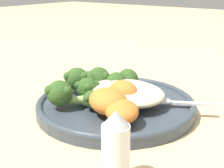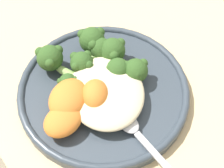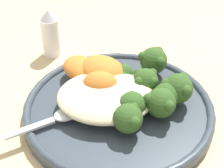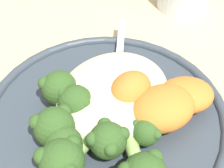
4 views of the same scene
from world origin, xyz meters
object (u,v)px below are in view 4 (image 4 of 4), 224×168
object	(u,v)px
broccoli_stalk_4	(69,154)
quinoa_mound	(113,93)
spoon	(119,57)
broccoli_stalk_1	(81,103)
broccoli_stalk_2	(64,124)
broccoli_stalk_0	(66,90)
broccoli_stalk_7	(140,126)
sweet_potato_chunk_1	(186,95)
broccoli_stalk_3	(76,135)
broccoli_stalk_5	(109,137)
broccoli_stalk_6	(141,166)
sweet_potato_chunk_2	(130,91)
plate	(105,120)
sweet_potato_chunk_0	(163,108)

from	to	relation	value
broccoli_stalk_4	quinoa_mound	bearing A→B (deg)	-173.80
spoon	broccoli_stalk_1	bearing A→B (deg)	158.16
quinoa_mound	broccoli_stalk_2	bearing A→B (deg)	-14.66
broccoli_stalk_2	spoon	distance (m)	0.13
broccoli_stalk_2	broccoli_stalk_4	xyz separation A→B (m)	(0.03, 0.03, 0.00)
broccoli_stalk_0	broccoli_stalk_7	distance (m)	0.09
quinoa_mound	sweet_potato_chunk_1	size ratio (longest dim) A/B	2.23
broccoli_stalk_1	broccoli_stalk_4	bearing A→B (deg)	73.75
broccoli_stalk_3	broccoli_stalk_5	world-z (taller)	same
broccoli_stalk_3	spoon	world-z (taller)	broccoli_stalk_3
broccoli_stalk_3	broccoli_stalk_4	world-z (taller)	broccoli_stalk_4
quinoa_mound	broccoli_stalk_0	distance (m)	0.05
sweet_potato_chunk_1	quinoa_mound	bearing A→B (deg)	-59.67
quinoa_mound	broccoli_stalk_4	bearing A→B (deg)	5.80
broccoli_stalk_6	broccoli_stalk_2	bearing A→B (deg)	-135.95
broccoli_stalk_7	sweet_potato_chunk_2	bearing A→B (deg)	158.98
broccoli_stalk_5	quinoa_mound	bearing A→B (deg)	-173.31
broccoli_stalk_1	broccoli_stalk_2	world-z (taller)	broccoli_stalk_2
broccoli_stalk_0	broccoli_stalk_1	world-z (taller)	broccoli_stalk_0
plate	broccoli_stalk_6	bearing A→B (deg)	56.79
sweet_potato_chunk_1	sweet_potato_chunk_0	bearing A→B (deg)	-18.66
broccoli_stalk_1	spoon	world-z (taller)	broccoli_stalk_1
broccoli_stalk_6	broccoli_stalk_5	bearing A→B (deg)	-151.41
quinoa_mound	broccoli_stalk_3	xyz separation A→B (m)	(0.07, 0.00, 0.00)
broccoli_stalk_3	broccoli_stalk_6	size ratio (longest dim) A/B	1.18
broccoli_stalk_6	sweet_potato_chunk_0	world-z (taller)	broccoli_stalk_6
quinoa_mound	broccoli_stalk_0	bearing A→B (deg)	-58.66
sweet_potato_chunk_2	broccoli_stalk_1	bearing A→B (deg)	-42.73
broccoli_stalk_2	broccoli_stalk_7	distance (m)	0.08
broccoli_stalk_0	sweet_potato_chunk_2	bearing A→B (deg)	-172.16
broccoli_stalk_7	broccoli_stalk_2	bearing A→B (deg)	-120.76
plate	broccoli_stalk_6	world-z (taller)	broccoli_stalk_6
plate	spoon	bearing A→B (deg)	-158.42
broccoli_stalk_1	broccoli_stalk_3	size ratio (longest dim) A/B	0.60
broccoli_stalk_2	broccoli_stalk_7	bearing A→B (deg)	148.47
broccoli_stalk_6	broccoli_stalk_7	xyz separation A→B (m)	(-0.04, -0.03, -0.01)
broccoli_stalk_5	plate	bearing A→B (deg)	-162.82
broccoli_stalk_2	broccoli_stalk_6	xyz separation A→B (m)	(0.00, 0.09, 0.00)
quinoa_mound	broccoli_stalk_2	size ratio (longest dim) A/B	1.21
broccoli_stalk_2	sweet_potato_chunk_2	distance (m)	0.08
broccoli_stalk_5	broccoli_stalk_1	bearing A→B (deg)	-135.85
broccoli_stalk_0	sweet_potato_chunk_0	size ratio (longest dim) A/B	1.41
broccoli_stalk_6	sweet_potato_chunk_2	size ratio (longest dim) A/B	2.04
broccoli_stalk_4	sweet_potato_chunk_1	world-z (taller)	broccoli_stalk_4
broccoli_stalk_1	broccoli_stalk_7	xyz separation A→B (m)	(-0.01, 0.07, -0.01)
sweet_potato_chunk_0	sweet_potato_chunk_2	xyz separation A→B (m)	(-0.00, -0.04, 0.00)
quinoa_mound	broccoli_stalk_7	world-z (taller)	quinoa_mound
sweet_potato_chunk_1	broccoli_stalk_6	bearing A→B (deg)	1.74
plate	broccoli_stalk_1	distance (m)	0.04
broccoli_stalk_4	sweet_potato_chunk_0	distance (m)	0.11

